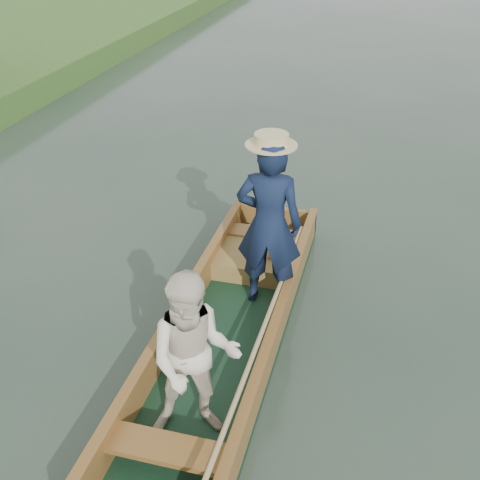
# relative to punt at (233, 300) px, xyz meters

# --- Properties ---
(ground) EXTENTS (120.00, 120.00, 0.00)m
(ground) POSITION_rel_punt_xyz_m (-0.09, -0.01, -0.62)
(ground) COLOR #283D30
(ground) RESTS_ON ground
(punt) EXTENTS (1.18, 5.00, 2.02)m
(punt) POSITION_rel_punt_xyz_m (0.00, 0.00, 0.00)
(punt) COLOR #13331F
(punt) RESTS_ON ground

